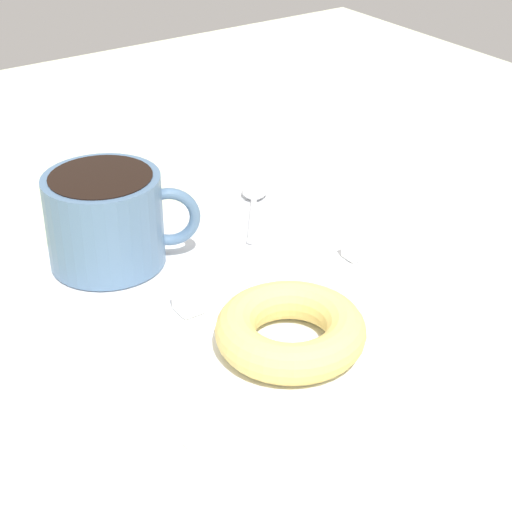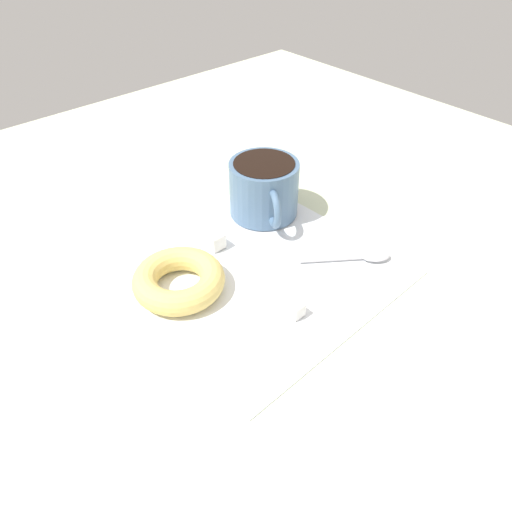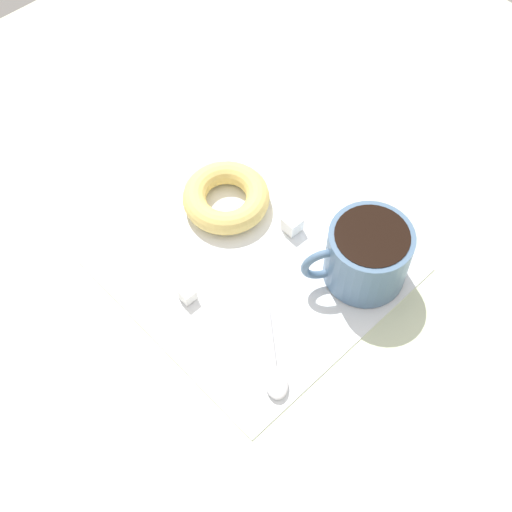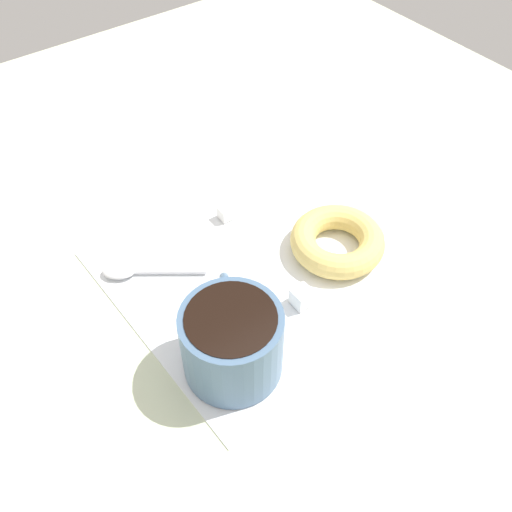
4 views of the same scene
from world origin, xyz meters
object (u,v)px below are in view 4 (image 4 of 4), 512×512
(donut, at_px, (337,241))
(sugar_cube_extra, at_px, (226,213))
(coffee_cup, at_px, (232,340))
(spoon, at_px, (131,271))
(sugar_cube, at_px, (302,297))

(donut, xyz_separation_m, sugar_cube_extra, (-0.12, -0.07, -0.01))
(coffee_cup, xyz_separation_m, spoon, (-0.16, -0.02, -0.04))
(donut, height_order, spoon, donut)
(sugar_cube_extra, bearing_deg, donut, 30.90)
(spoon, height_order, sugar_cube, sugar_cube)
(coffee_cup, distance_m, sugar_cube_extra, 0.20)
(donut, xyz_separation_m, spoon, (-0.11, -0.20, -0.01))
(spoon, distance_m, sugar_cube_extra, 0.13)
(spoon, relative_size, sugar_cube_extra, 6.32)
(coffee_cup, xyz_separation_m, sugar_cube_extra, (-0.17, 0.11, -0.03))
(coffee_cup, distance_m, donut, 0.19)
(spoon, bearing_deg, coffee_cup, 8.57)
(donut, distance_m, sugar_cube, 0.09)
(spoon, distance_m, sugar_cube, 0.19)
(sugar_cube, bearing_deg, sugar_cube_extra, 176.44)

